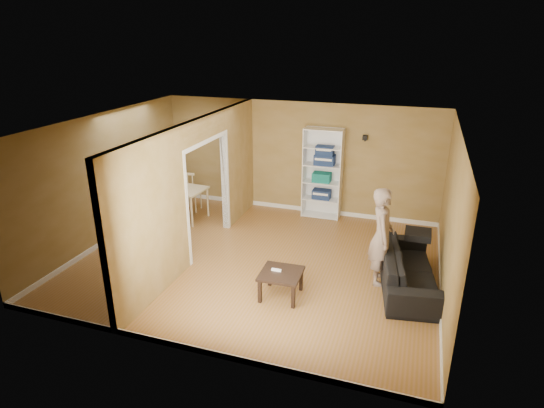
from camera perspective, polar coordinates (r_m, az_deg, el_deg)
The scene contains 16 objects.
room_shell at distance 8.14m, azimuth -1.78°, elevation 1.00°, with size 6.50×6.50×6.50m.
partition at distance 8.61m, azimuth -9.30°, elevation 1.85°, with size 0.22×5.50×2.60m, color #9B7F4E, non-canonical shape.
wall_speaker at distance 10.17m, azimuth 11.59°, elevation 8.16°, with size 0.10×0.10×0.10m, color black.
sofa at distance 8.04m, azimuth 16.78°, elevation -7.08°, with size 0.95×2.21×0.84m, color #2E2E2E.
person at distance 7.78m, azimuth 13.69°, elevation -2.98°, with size 0.57×0.73×2.00m, color slate.
bookshelf at distance 10.45m, azimuth 6.41°, elevation 3.89°, with size 0.87×0.38×2.07m.
paper_box_navy_a at distance 10.55m, azimuth 6.24°, elevation 1.24°, with size 0.41×0.27×0.21m, color navy.
paper_box_teal at distance 10.42m, azimuth 6.25°, elevation 3.35°, with size 0.41×0.27×0.21m, color #145456.
paper_box_navy_b at distance 10.30m, azimuth 6.62°, elevation 5.54°, with size 0.45×0.29×0.23m, color navy.
paper_box_navy_c at distance 10.25m, azimuth 6.64°, elevation 6.55°, with size 0.39×0.26×0.20m, color #121E4F.
coffee_table at distance 7.42m, azimuth 1.14°, elevation -9.04°, with size 0.66×0.66×0.44m.
game_controller at distance 7.42m, azimuth 0.55°, elevation -8.28°, with size 0.16×0.04×0.03m, color white.
dining_table at distance 10.56m, azimuth -11.58°, elevation 1.58°, with size 1.17×0.78×0.73m.
chair_left at distance 11.01m, azimuth -14.98°, elevation 1.03°, with size 0.42×0.42×0.92m, color tan, non-canonical shape.
chair_near at distance 10.15m, azimuth -13.28°, elevation -0.62°, with size 0.41×0.41×0.89m, color #DBB87B, non-canonical shape.
chair_far at distance 11.04m, azimuth -10.05°, elevation 1.69°, with size 0.46×0.46×0.99m, color tan, non-canonical shape.
Camera 1 is at (2.66, -7.18, 4.07)m, focal length 30.00 mm.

